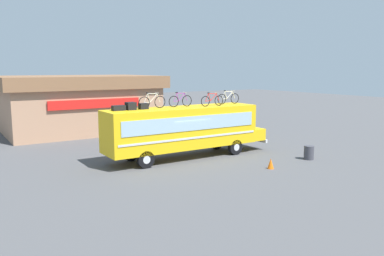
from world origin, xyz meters
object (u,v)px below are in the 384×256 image
at_px(bus, 185,128).
at_px(trash_bin, 309,153).
at_px(rooftop_bicycle_2, 180,101).
at_px(luggage_bag_3, 143,106).
at_px(luggage_bag_1, 119,108).
at_px(rooftop_bicycle_4, 228,98).
at_px(luggage_bag_2, 131,106).
at_px(traffic_cone, 271,164).
at_px(rooftop_bicycle_3, 212,100).
at_px(rooftop_bicycle_1, 152,102).

distance_m(bus, trash_bin, 7.69).
bearing_deg(rooftop_bicycle_2, luggage_bag_3, -177.59).
bearing_deg(rooftop_bicycle_2, luggage_bag_1, -179.06).
bearing_deg(luggage_bag_1, rooftop_bicycle_4, 0.02).
bearing_deg(bus, rooftop_bicycle_2, 100.13).
height_order(bus, luggage_bag_3, luggage_bag_3).
xyz_separation_m(luggage_bag_2, traffic_cone, (5.95, -5.21, -3.07)).
bearing_deg(rooftop_bicycle_4, traffic_cone, -101.76).
xyz_separation_m(luggage_bag_1, rooftop_bicycle_3, (5.96, -0.65, 0.22)).
bearing_deg(trash_bin, luggage_bag_3, 151.17).
bearing_deg(luggage_bag_2, trash_bin, -26.92).
height_order(bus, rooftop_bicycle_1, rooftop_bicycle_1).
bearing_deg(luggage_bag_3, rooftop_bicycle_1, 8.27).
xyz_separation_m(luggage_bag_2, trash_bin, (9.49, -4.82, -2.94)).
xyz_separation_m(bus, traffic_cone, (2.53, -4.88, -1.57)).
distance_m(rooftop_bicycle_2, traffic_cone, 6.72).
xyz_separation_m(luggage_bag_3, trash_bin, (8.71, -4.79, -2.89)).
relative_size(rooftop_bicycle_3, traffic_cone, 2.91).
relative_size(rooftop_bicycle_4, traffic_cone, 3.06).
relative_size(bus, rooftop_bicycle_3, 6.47).
bearing_deg(traffic_cone, luggage_bag_3, 134.89).
height_order(luggage_bag_2, rooftop_bicycle_4, rooftop_bicycle_4).
bearing_deg(trash_bin, luggage_bag_1, 154.68).
relative_size(rooftop_bicycle_2, rooftop_bicycle_4, 0.92).
bearing_deg(luggage_bag_2, rooftop_bicycle_4, 0.14).
bearing_deg(rooftop_bicycle_1, trash_bin, -31.08).
xyz_separation_m(luggage_bag_3, rooftop_bicycle_3, (4.45, -0.61, 0.19)).
distance_m(luggage_bag_3, rooftop_bicycle_2, 2.57).
bearing_deg(rooftop_bicycle_4, luggage_bag_2, -179.86).
relative_size(rooftop_bicycle_2, rooftop_bicycle_3, 0.97).
relative_size(luggage_bag_1, luggage_bag_3, 1.47).
height_order(bus, luggage_bag_1, luggage_bag_1).
height_order(bus, rooftop_bicycle_3, rooftop_bicycle_3).
xyz_separation_m(luggage_bag_1, rooftop_bicycle_4, (7.76, 0.00, 0.24)).
bearing_deg(traffic_cone, luggage_bag_2, 138.79).
xyz_separation_m(luggage_bag_2, rooftop_bicycle_3, (5.24, -0.64, 0.14)).
bearing_deg(rooftop_bicycle_2, luggage_bag_2, -178.62).
xyz_separation_m(bus, rooftop_bicycle_3, (1.82, -0.31, 1.64)).
distance_m(rooftop_bicycle_2, trash_bin, 8.45).
xyz_separation_m(rooftop_bicycle_1, trash_bin, (8.10, -4.88, -3.12)).
bearing_deg(bus, luggage_bag_3, 173.58).
xyz_separation_m(luggage_bag_1, rooftop_bicycle_1, (2.12, 0.05, 0.25)).
height_order(bus, traffic_cone, bus).
distance_m(luggage_bag_2, rooftop_bicycle_2, 3.35).
bearing_deg(rooftop_bicycle_2, rooftop_bicycle_1, -179.44).
distance_m(bus, traffic_cone, 5.72).
bearing_deg(luggage_bag_3, luggage_bag_1, 178.44).
height_order(rooftop_bicycle_1, rooftop_bicycle_3, rooftop_bicycle_1).
xyz_separation_m(luggage_bag_3, rooftop_bicycle_1, (0.61, 0.09, 0.23)).
distance_m(luggage_bag_3, traffic_cone, 7.91).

